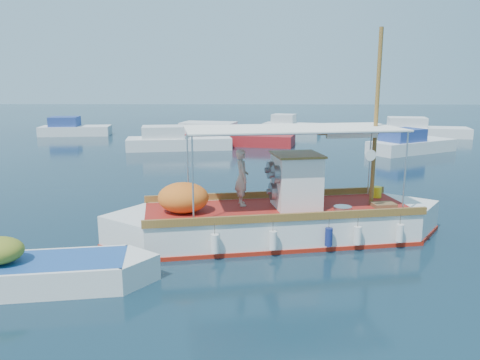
{
  "coord_description": "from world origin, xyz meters",
  "views": [
    {
      "loc": [
        -1.07,
        -13.83,
        4.63
      ],
      "look_at": [
        -1.38,
        0.0,
        1.68
      ],
      "focal_mm": 35.0,
      "sensor_mm": 36.0,
      "label": 1
    }
  ],
  "objects": [
    {
      "name": "ground",
      "position": [
        0.0,
        0.0,
        0.0
      ],
      "size": [
        160.0,
        160.0,
        0.0
      ],
      "primitive_type": "plane",
      "color": "black",
      "rests_on": "ground"
    },
    {
      "name": "fishing_caique",
      "position": [
        -0.29,
        -0.47,
        0.55
      ],
      "size": [
        10.19,
        4.16,
        6.33
      ],
      "rotation": [
        0.0,
        0.0,
        0.19
      ],
      "color": "white",
      "rests_on": "ground"
    },
    {
      "name": "dinghy",
      "position": [
        -6.06,
        -3.99,
        0.29
      ],
      "size": [
        5.64,
        2.29,
        1.4
      ],
      "rotation": [
        0.0,
        0.0,
        0.17
      ],
      "color": "white",
      "rests_on": "ground"
    },
    {
      "name": "bg_boat_nw",
      "position": [
        -6.2,
        17.98,
        0.49
      ],
      "size": [
        7.34,
        3.59,
        1.8
      ],
      "rotation": [
        0.0,
        0.0,
        0.17
      ],
      "color": "silver",
      "rests_on": "ground"
    },
    {
      "name": "bg_boat_n",
      "position": [
        -3.07,
        20.66,
        0.49
      ],
      "size": [
        10.08,
        4.73,
        1.8
      ],
      "rotation": [
        0.0,
        0.0,
        -0.21
      ],
      "color": "maroon",
      "rests_on": "ground"
    },
    {
      "name": "bg_boat_ne",
      "position": [
        9.34,
        16.77,
        0.49
      ],
      "size": [
        6.43,
        5.08,
        1.8
      ],
      "rotation": [
        0.0,
        0.0,
        0.54
      ],
      "color": "silver",
      "rests_on": "ground"
    },
    {
      "name": "bg_boat_e",
      "position": [
        13.0,
        25.87,
        0.49
      ],
      "size": [
        7.99,
        4.02,
        1.8
      ],
      "rotation": [
        0.0,
        0.0,
        -0.19
      ],
      "color": "silver",
      "rests_on": "ground"
    },
    {
      "name": "bg_boat_far_w",
      "position": [
        -16.33,
        26.03,
        0.49
      ],
      "size": [
        6.04,
        3.04,
        1.8
      ],
      "rotation": [
        0.0,
        0.0,
        0.13
      ],
      "color": "silver",
      "rests_on": "ground"
    },
    {
      "name": "bg_boat_far_n",
      "position": [
        2.54,
        29.27,
        0.49
      ],
      "size": [
        5.41,
        3.43,
        1.8
      ],
      "rotation": [
        0.0,
        0.0,
        -0.31
      ],
      "color": "silver",
      "rests_on": "ground"
    }
  ]
}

